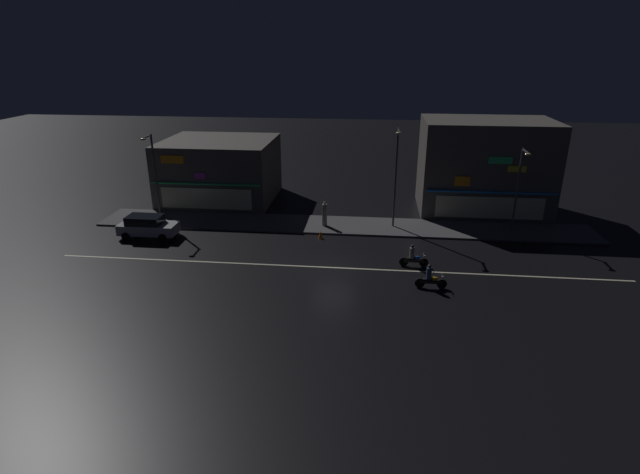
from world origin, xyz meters
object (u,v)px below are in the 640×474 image
Objects in this scene: streetlamp_west at (154,170)px; traffic_cone at (320,235)px; streetlamp_mid at (396,171)px; motorcycle_lead at (413,257)px; motorcycle_following at (430,278)px; streetlamp_east at (519,183)px; pedestrian_on_sidewalk at (325,214)px; parked_car_near_kerb at (148,226)px.

streetlamp_west reaches higher than traffic_cone.
streetlamp_west is at bearing -178.98° from streetlamp_mid.
motorcycle_lead is (1.09, -7.18, -4.03)m from streetlamp_mid.
streetlamp_west reaches higher than motorcycle_following.
traffic_cone is at bearing -169.65° from streetlamp_east.
motorcycle_lead is at bearing -81.35° from streetlamp_mid.
streetlamp_east is at bearing 35.57° from motorcycle_lead.
parked_car_near_kerb is at bearing 56.66° from pedestrian_on_sidewalk.
parked_car_near_kerb is at bearing -168.12° from streetlamp_mid.
parked_car_near_kerb is 13.03m from traffic_cone.
streetlamp_west is 14.37m from traffic_cone.
streetlamp_west reaches higher than parked_car_near_kerb.
streetlamp_west is at bearing 155.41° from motorcycle_lead.
motorcycle_following is (7.32, -9.96, -0.43)m from pedestrian_on_sidewalk.
parked_car_near_kerb is (-18.45, -3.88, -3.79)m from streetlamp_mid.
streetlamp_mid is at bearing -77.59° from motorcycle_following.
streetlamp_east reaches higher than parked_car_near_kerb.
parked_car_near_kerb is 7.82× the size of traffic_cone.
pedestrian_on_sidewalk is (-14.52, -0.17, -2.91)m from streetlamp_east.
motorcycle_lead is at bearing -18.75° from streetlamp_west.
streetlamp_west is at bearing 41.46° from pedestrian_on_sidewalk.
motorcycle_lead is (-8.01, -7.07, -3.34)m from streetlamp_east.
motorcycle_lead is at bearing -73.34° from motorcycle_following.
motorcycle_following is at bearing -125.43° from streetlamp_east.
streetlamp_east is 14.81m from pedestrian_on_sidewalk.
traffic_cone is at bearing 140.31° from motorcycle_lead.
streetlamp_west is at bearing -80.11° from parked_car_near_kerb.
streetlamp_west is 21.59m from motorcycle_lead.
pedestrian_on_sidewalk is at bearing -164.56° from parked_car_near_kerb.
streetlamp_west is 23.47m from motorcycle_following.
streetlamp_east is 3.38× the size of motorcycle_lead.
streetlamp_east is 12.87m from motorcycle_following.
motorcycle_lead is (20.16, -6.84, -3.64)m from streetlamp_west.
streetlamp_west reaches higher than streetlamp_east.
streetlamp_east is 3.38× the size of motorcycle_following.
traffic_cone is at bearing -175.14° from parked_car_near_kerb.
motorcycle_following is (20.96, -9.90, -3.64)m from streetlamp_west.
streetlamp_mid is at bearing -168.12° from parked_car_near_kerb.
streetlamp_west reaches higher than pedestrian_on_sidewalk.
traffic_cone is at bearing -43.45° from motorcycle_following.
streetlamp_east is at bearing -0.72° from streetlamp_mid.
parked_car_near_kerb is at bearing -15.46° from motorcycle_following.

